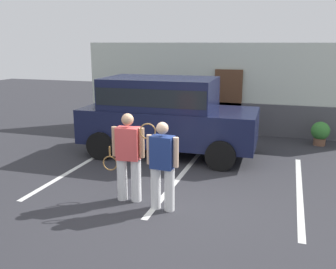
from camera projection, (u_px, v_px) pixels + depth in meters
ground_plane at (166, 205)px, 7.05m from camera, size 40.00×40.00×0.00m
parking_stripe_0 at (79, 166)px, 9.24m from camera, size 0.12×4.40×0.01m
parking_stripe_1 at (179, 177)px, 8.49m from camera, size 0.12×4.40×0.01m
parking_stripe_2 at (299, 190)px, 7.73m from camera, size 0.12×4.40×0.01m
house_frontage at (224, 91)px, 12.54m from camera, size 9.66×0.40×2.94m
parked_suv at (165, 112)px, 10.05m from camera, size 4.64×2.25×2.05m
tennis_player_man at (128, 156)px, 7.07m from camera, size 0.89×0.30×1.69m
tennis_player_woman at (162, 165)px, 6.69m from camera, size 0.74×0.28×1.62m
potted_plant_by_porch at (320, 132)px, 11.06m from camera, size 0.53×0.53×0.70m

